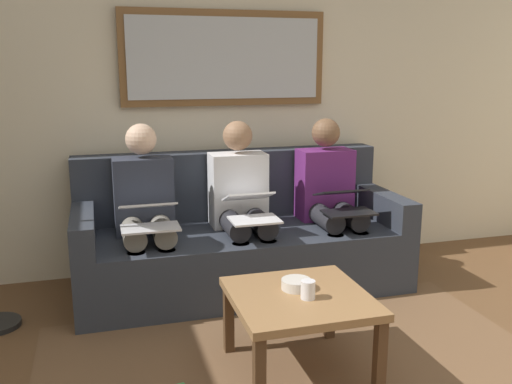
{
  "coord_description": "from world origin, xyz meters",
  "views": [
    {
      "loc": [
        0.92,
        1.5,
        1.51
      ],
      "look_at": [
        0.0,
        -1.7,
        0.75
      ],
      "focal_mm": 39.42,
      "sensor_mm": 36.0,
      "label": 1
    }
  ],
  "objects_px": {
    "framed_mirror": "(225,58)",
    "person_right": "(145,208)",
    "cup": "(308,290)",
    "laptop_silver": "(149,215)",
    "bowl": "(296,284)",
    "person_left": "(330,195)",
    "coffee_table": "(300,305)",
    "laptop_white": "(251,206)",
    "person_middle": "(242,201)",
    "couch": "(240,241)",
    "laptop_black": "(345,201)"
  },
  "relations": [
    {
      "from": "cup",
      "to": "laptop_silver",
      "type": "relative_size",
      "value": 0.26
    },
    {
      "from": "coffee_table",
      "to": "laptop_black",
      "type": "distance_m",
      "value": 1.14
    },
    {
      "from": "laptop_silver",
      "to": "laptop_white",
      "type": "bearing_deg",
      "value": -178.68
    },
    {
      "from": "cup",
      "to": "person_right",
      "type": "height_order",
      "value": "person_right"
    },
    {
      "from": "couch",
      "to": "framed_mirror",
      "type": "relative_size",
      "value": 1.48
    },
    {
      "from": "cup",
      "to": "person_left",
      "type": "distance_m",
      "value": 1.37
    },
    {
      "from": "framed_mirror",
      "to": "cup",
      "type": "xyz_separation_m",
      "value": [
        -0.01,
        1.66,
        -1.09
      ]
    },
    {
      "from": "laptop_black",
      "to": "person_right",
      "type": "distance_m",
      "value": 1.3
    },
    {
      "from": "person_right",
      "to": "laptop_silver",
      "type": "xyz_separation_m",
      "value": [
        0.0,
        0.25,
        0.02
      ]
    },
    {
      "from": "coffee_table",
      "to": "laptop_silver",
      "type": "relative_size",
      "value": 1.93
    },
    {
      "from": "bowl",
      "to": "person_middle",
      "type": "relative_size",
      "value": 0.13
    },
    {
      "from": "couch",
      "to": "cup",
      "type": "xyz_separation_m",
      "value": [
        -0.01,
        1.27,
        0.15
      ]
    },
    {
      "from": "framed_mirror",
      "to": "person_middle",
      "type": "xyz_separation_m",
      "value": [
        0.0,
        0.46,
        -0.94
      ]
    },
    {
      "from": "couch",
      "to": "laptop_silver",
      "type": "relative_size",
      "value": 6.42
    },
    {
      "from": "coffee_table",
      "to": "laptop_white",
      "type": "xyz_separation_m",
      "value": [
        -0.01,
        -0.92,
        0.27
      ]
    },
    {
      "from": "couch",
      "to": "person_middle",
      "type": "relative_size",
      "value": 1.93
    },
    {
      "from": "couch",
      "to": "framed_mirror",
      "type": "xyz_separation_m",
      "value": [
        0.0,
        -0.39,
        1.24
      ]
    },
    {
      "from": "bowl",
      "to": "laptop_silver",
      "type": "bearing_deg",
      "value": -52.47
    },
    {
      "from": "couch",
      "to": "cup",
      "type": "relative_size",
      "value": 24.44
    },
    {
      "from": "person_left",
      "to": "person_middle",
      "type": "relative_size",
      "value": 1.0
    },
    {
      "from": "person_left",
      "to": "person_right",
      "type": "relative_size",
      "value": 1.0
    },
    {
      "from": "laptop_black",
      "to": "coffee_table",
      "type": "bearing_deg",
      "value": 54.44
    },
    {
      "from": "person_middle",
      "to": "person_right",
      "type": "bearing_deg",
      "value": 0.0
    },
    {
      "from": "laptop_silver",
      "to": "framed_mirror",
      "type": "bearing_deg",
      "value": -132.27
    },
    {
      "from": "person_left",
      "to": "laptop_white",
      "type": "distance_m",
      "value": 0.68
    },
    {
      "from": "bowl",
      "to": "couch",
      "type": "bearing_deg",
      "value": -90.04
    },
    {
      "from": "coffee_table",
      "to": "cup",
      "type": "bearing_deg",
      "value": 108.89
    },
    {
      "from": "person_middle",
      "to": "bowl",
      "type": "bearing_deg",
      "value": 89.96
    },
    {
      "from": "couch",
      "to": "bowl",
      "type": "xyz_separation_m",
      "value": [
        0.0,
        1.15,
        0.13
      ]
    },
    {
      "from": "person_left",
      "to": "laptop_silver",
      "type": "relative_size",
      "value": 3.33
    },
    {
      "from": "cup",
      "to": "person_left",
      "type": "height_order",
      "value": "person_left"
    },
    {
      "from": "cup",
      "to": "person_middle",
      "type": "bearing_deg",
      "value": -89.37
    },
    {
      "from": "couch",
      "to": "person_middle",
      "type": "height_order",
      "value": "person_middle"
    },
    {
      "from": "person_middle",
      "to": "couch",
      "type": "bearing_deg",
      "value": -90.0
    },
    {
      "from": "bowl",
      "to": "laptop_black",
      "type": "height_order",
      "value": "laptop_black"
    },
    {
      "from": "person_middle",
      "to": "laptop_white",
      "type": "bearing_deg",
      "value": 90.0
    },
    {
      "from": "couch",
      "to": "person_left",
      "type": "height_order",
      "value": "person_left"
    },
    {
      "from": "bowl",
      "to": "laptop_black",
      "type": "xyz_separation_m",
      "value": [
        -0.64,
        -0.83,
        0.19
      ]
    },
    {
      "from": "person_middle",
      "to": "person_right",
      "type": "distance_m",
      "value": 0.64
    },
    {
      "from": "framed_mirror",
      "to": "person_right",
      "type": "height_order",
      "value": "framed_mirror"
    },
    {
      "from": "cup",
      "to": "laptop_white",
      "type": "height_order",
      "value": "laptop_white"
    },
    {
      "from": "couch",
      "to": "framed_mirror",
      "type": "bearing_deg",
      "value": -90.0
    },
    {
      "from": "person_middle",
      "to": "framed_mirror",
      "type": "bearing_deg",
      "value": -90.0
    },
    {
      "from": "bowl",
      "to": "person_right",
      "type": "xyz_separation_m",
      "value": [
        0.64,
        -1.08,
        0.17
      ]
    },
    {
      "from": "cup",
      "to": "laptop_silver",
      "type": "xyz_separation_m",
      "value": [
        0.65,
        -0.96,
        0.17
      ]
    },
    {
      "from": "framed_mirror",
      "to": "person_left",
      "type": "distance_m",
      "value": 1.23
    },
    {
      "from": "person_middle",
      "to": "laptop_silver",
      "type": "relative_size",
      "value": 3.33
    },
    {
      "from": "person_middle",
      "to": "coffee_table",
      "type": "bearing_deg",
      "value": 89.68
    },
    {
      "from": "bowl",
      "to": "person_left",
      "type": "bearing_deg",
      "value": -120.7
    },
    {
      "from": "laptop_white",
      "to": "person_right",
      "type": "height_order",
      "value": "person_right"
    }
  ]
}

